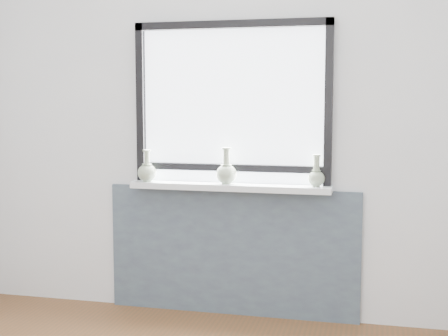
% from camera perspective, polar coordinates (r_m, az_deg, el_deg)
% --- Properties ---
extents(back_wall, '(3.60, 0.02, 2.60)m').
position_cam_1_polar(back_wall, '(4.12, 0.84, 4.26)').
color(back_wall, silver).
rests_on(back_wall, ground).
extents(apron_panel, '(1.70, 0.03, 0.86)m').
position_cam_1_polar(apron_panel, '(4.22, 0.73, -7.65)').
color(apron_panel, '#4B5F69').
rests_on(apron_panel, ground).
extents(windowsill, '(1.32, 0.18, 0.04)m').
position_cam_1_polar(windowsill, '(4.06, 0.53, -1.72)').
color(windowsill, silver).
rests_on(windowsill, apron_panel).
extents(window, '(1.30, 0.06, 1.05)m').
position_cam_1_polar(window, '(4.09, 0.73, 6.22)').
color(window, black).
rests_on(window, windowsill).
extents(vase_a, '(0.13, 0.13, 0.21)m').
position_cam_1_polar(vase_a, '(4.19, -7.04, -0.31)').
color(vase_a, '#9BAE8E').
rests_on(vase_a, windowsill).
extents(vase_b, '(0.14, 0.14, 0.24)m').
position_cam_1_polar(vase_b, '(4.05, 0.22, -0.38)').
color(vase_b, '#9BAE8E').
rests_on(vase_b, windowsill).
extents(vase_c, '(0.11, 0.11, 0.20)m').
position_cam_1_polar(vase_c, '(3.97, 8.44, -0.75)').
color(vase_c, '#9BAE8E').
rests_on(vase_c, windowsill).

